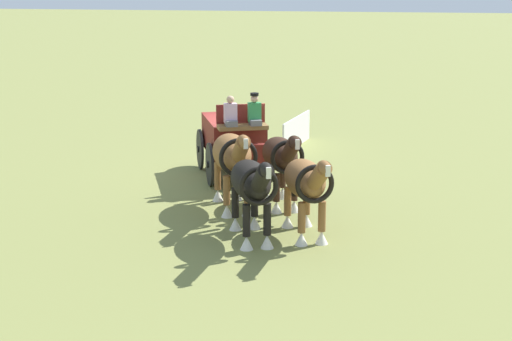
{
  "coord_description": "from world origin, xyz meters",
  "views": [
    {
      "loc": [
        23.77,
        5.2,
        6.11
      ],
      "look_at": [
        4.07,
        1.48,
        1.2
      ],
      "focal_mm": 56.63,
      "sensor_mm": 36.0,
      "label": 1
    }
  ],
  "objects_px": {
    "show_wagon": "(234,137)",
    "draft_horse_rear_near": "(281,158)",
    "draft_horse_lead_near": "(306,183)",
    "draft_horse_lead_off": "(252,184)",
    "draft_horse_rear_off": "(233,156)"
  },
  "relations": [
    {
      "from": "draft_horse_lead_near",
      "to": "draft_horse_rear_off",
      "type": "bearing_deg",
      "value": -131.53
    },
    {
      "from": "draft_horse_lead_near",
      "to": "draft_horse_rear_near",
      "type": "bearing_deg",
      "value": -157.94
    },
    {
      "from": "show_wagon",
      "to": "draft_horse_rear_near",
      "type": "bearing_deg",
      "value": 32.45
    },
    {
      "from": "draft_horse_rear_off",
      "to": "draft_horse_lead_off",
      "type": "relative_size",
      "value": 1.03
    },
    {
      "from": "show_wagon",
      "to": "draft_horse_lead_off",
      "type": "height_order",
      "value": "show_wagon"
    },
    {
      "from": "show_wagon",
      "to": "draft_horse_lead_off",
      "type": "distance_m",
      "value": 6.18
    },
    {
      "from": "draft_horse_rear_near",
      "to": "draft_horse_rear_off",
      "type": "height_order",
      "value": "draft_horse_rear_off"
    },
    {
      "from": "draft_horse_rear_near",
      "to": "draft_horse_lead_near",
      "type": "relative_size",
      "value": 0.98
    },
    {
      "from": "show_wagon",
      "to": "draft_horse_rear_near",
      "type": "distance_m",
      "value": 3.6
    },
    {
      "from": "draft_horse_lead_near",
      "to": "draft_horse_lead_off",
      "type": "height_order",
      "value": "draft_horse_lead_off"
    },
    {
      "from": "draft_horse_rear_near",
      "to": "draft_horse_lead_near",
      "type": "height_order",
      "value": "draft_horse_rear_near"
    },
    {
      "from": "draft_horse_rear_near",
      "to": "draft_horse_rear_off",
      "type": "xyz_separation_m",
      "value": [
        0.47,
        -1.21,
        0.09
      ]
    },
    {
      "from": "show_wagon",
      "to": "draft_horse_rear_off",
      "type": "relative_size",
      "value": 1.8
    },
    {
      "from": "draft_horse_lead_off",
      "to": "draft_horse_lead_near",
      "type": "bearing_deg",
      "value": 112.09
    },
    {
      "from": "show_wagon",
      "to": "draft_horse_lead_near",
      "type": "height_order",
      "value": "show_wagon"
    }
  ]
}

